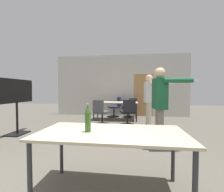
% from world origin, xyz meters
% --- Properties ---
extents(back_wall, '(6.52, 0.12, 2.99)m').
position_xyz_m(back_wall, '(0.02, 6.14, 1.49)').
color(back_wall, beige).
rests_on(back_wall, ground_plane).
extents(conference_table_near, '(1.73, 0.83, 0.76)m').
position_xyz_m(conference_table_near, '(0.29, 0.46, 0.69)').
color(conference_table_near, '#C6B793').
rests_on(conference_table_near, ground_plane).
extents(conference_table_far, '(1.86, 0.84, 0.76)m').
position_xyz_m(conference_table_far, '(-0.14, 5.02, 0.69)').
color(conference_table_far, '#C6B793').
rests_on(conference_table_far, ground_plane).
extents(tv_screen, '(0.44, 1.28, 1.57)m').
position_xyz_m(tv_screen, '(-2.71, 2.57, 1.00)').
color(tv_screen, black).
rests_on(tv_screen, ground_plane).
extents(person_near_casual, '(0.84, 0.62, 1.75)m').
position_xyz_m(person_near_casual, '(1.15, 2.09, 1.06)').
color(person_near_casual, slate).
rests_on(person_near_casual, ground_plane).
extents(person_left_plaid, '(0.85, 0.69, 1.77)m').
position_xyz_m(person_left_plaid, '(1.11, 3.74, 1.06)').
color(person_left_plaid, beige).
rests_on(person_left_plaid, ground_plane).
extents(office_chair_side_rolled, '(0.61, 0.65, 0.92)m').
position_xyz_m(office_chair_side_rolled, '(-0.56, 3.99, 0.43)').
color(office_chair_side_rolled, black).
rests_on(office_chair_side_rolled, ground_plane).
extents(office_chair_far_left, '(0.57, 0.62, 0.93)m').
position_xyz_m(office_chair_far_left, '(0.41, 4.03, 0.44)').
color(office_chair_far_left, black).
rests_on(office_chair_far_left, ground_plane).
extents(office_chair_mid_tucked, '(0.65, 0.62, 0.93)m').
position_xyz_m(office_chair_mid_tucked, '(-0.22, 5.74, 0.44)').
color(office_chair_mid_tucked, black).
rests_on(office_chair_mid_tucked, ground_plane).
extents(office_chair_near_pushed, '(0.68, 0.69, 0.91)m').
position_xyz_m(office_chair_near_pushed, '(0.48, 5.65, 0.42)').
color(office_chair_near_pushed, black).
rests_on(office_chair_near_pushed, ground_plane).
extents(beer_bottle, '(0.07, 0.07, 0.34)m').
position_xyz_m(beer_bottle, '(0.01, 0.41, 0.92)').
color(beer_bottle, '#2D511E').
rests_on(beer_bottle, conference_table_near).
extents(drink_cup, '(0.07, 0.07, 0.10)m').
position_xyz_m(drink_cup, '(0.24, 4.92, 0.81)').
color(drink_cup, silver).
rests_on(drink_cup, conference_table_far).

